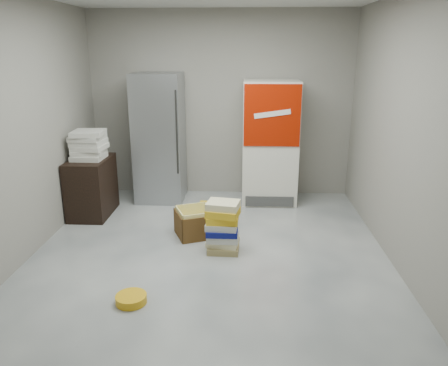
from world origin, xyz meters
TOP-DOWN VIEW (x-y plane):
  - ground at (0.00, 0.00)m, footprint 5.00×5.00m
  - room_shell at (0.00, 0.00)m, footprint 4.04×5.04m
  - steel_fridge at (-0.90, 2.13)m, footprint 0.70×0.72m
  - coke_cooler at (0.75, 2.12)m, footprint 0.80×0.73m
  - wood_shelf at (-1.73, 1.40)m, footprint 0.50×0.80m
  - supply_box_stack at (-1.72, 1.40)m, footprint 0.45×0.45m
  - phonebook_stack_main at (0.15, 0.32)m, footprint 0.40×0.35m
  - phonebook_stack_side at (-0.08, 1.34)m, footprint 0.35×0.29m
  - cardboard_box at (-0.22, 0.75)m, footprint 0.57×0.57m
  - bucket_lid at (-0.63, -0.79)m, footprint 0.32×0.32m

SIDE VIEW (x-z plane):
  - ground at x=0.00m, z-range 0.00..0.00m
  - bucket_lid at x=-0.63m, z-range 0.00..0.08m
  - phonebook_stack_side at x=-0.08m, z-range 0.00..0.21m
  - cardboard_box at x=-0.22m, z-range -0.03..0.32m
  - phonebook_stack_main at x=0.15m, z-range 0.00..0.60m
  - wood_shelf at x=-1.73m, z-range 0.00..0.80m
  - coke_cooler at x=0.75m, z-range 0.00..1.80m
  - steel_fridge at x=-0.90m, z-range 0.00..1.90m
  - supply_box_stack at x=-1.72m, z-range 0.80..1.19m
  - room_shell at x=0.00m, z-range 0.39..3.21m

